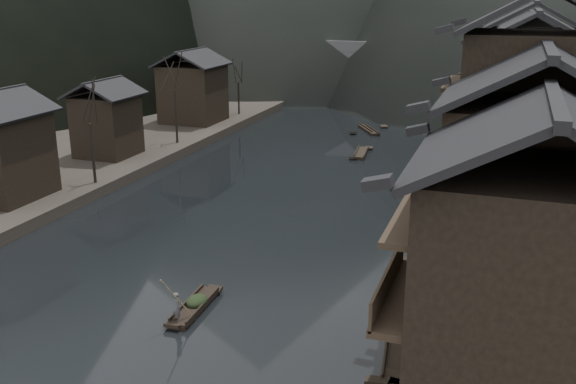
% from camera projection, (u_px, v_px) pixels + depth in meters
% --- Properties ---
extents(water, '(300.00, 300.00, 0.00)m').
position_uv_depth(water, '(177.00, 304.00, 34.92)').
color(water, black).
rests_on(water, ground).
extents(left_bank, '(40.00, 200.00, 1.20)m').
position_uv_depth(left_bank, '(85.00, 119.00, 81.77)').
color(left_bank, '#2D2823').
rests_on(left_bank, ground).
extents(stilt_houses, '(9.00, 67.60, 16.84)m').
position_uv_depth(stilt_houses, '(529.00, 102.00, 43.64)').
color(stilt_houses, black).
rests_on(stilt_houses, ground).
extents(left_houses, '(8.10, 53.20, 8.73)m').
position_uv_depth(left_houses, '(80.00, 114.00, 57.78)').
color(left_houses, black).
rests_on(left_houses, left_bank).
extents(bare_trees, '(3.97, 61.18, 7.94)m').
position_uv_depth(bare_trees, '(85.00, 113.00, 52.83)').
color(bare_trees, black).
rests_on(bare_trees, left_bank).
extents(moored_sampans, '(2.99, 74.37, 0.47)m').
position_uv_depth(moored_sampans, '(454.00, 188.00, 54.87)').
color(moored_sampans, black).
rests_on(moored_sampans, water).
extents(midriver_boats, '(4.52, 17.26, 0.45)m').
position_uv_depth(midriver_boats, '(366.00, 139.00, 72.69)').
color(midriver_boats, black).
rests_on(midriver_boats, water).
extents(stone_bridge, '(40.00, 6.00, 9.00)m').
position_uv_depth(stone_bridge, '(403.00, 67.00, 98.20)').
color(stone_bridge, '#4C4C4F').
rests_on(stone_bridge, ground).
extents(hero_sampan, '(1.23, 4.98, 0.43)m').
position_uv_depth(hero_sampan, '(195.00, 306.00, 34.24)').
color(hero_sampan, black).
rests_on(hero_sampan, water).
extents(cargo_heap, '(1.09, 1.43, 0.65)m').
position_uv_depth(cargo_heap, '(197.00, 295.00, 34.28)').
color(cargo_heap, black).
rests_on(cargo_heap, hero_sampan).
extents(boatman, '(0.69, 0.69, 1.62)m').
position_uv_depth(boatman, '(177.00, 303.00, 32.40)').
color(boatman, '#535456').
rests_on(boatman, hero_sampan).
extents(bamboo_pole, '(1.06, 1.94, 3.23)m').
position_uv_depth(bamboo_pole, '(178.00, 259.00, 31.61)').
color(bamboo_pole, '#8C7A51').
rests_on(bamboo_pole, boatman).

